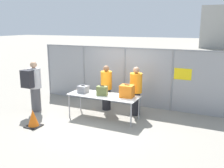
# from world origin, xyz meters

# --- Properties ---
(ground_plane) EXTENTS (120.00, 120.00, 0.00)m
(ground_plane) POSITION_xyz_m (0.00, 0.00, 0.00)
(ground_plane) COLOR gray
(fence_section) EXTENTS (7.38, 0.07, 2.24)m
(fence_section) POSITION_xyz_m (0.02, 1.87, 1.17)
(fence_section) COLOR gray
(fence_section) RESTS_ON ground_plane
(inspection_table) EXTENTS (2.37, 0.84, 0.80)m
(inspection_table) POSITION_xyz_m (-0.05, 0.15, 0.75)
(inspection_table) COLOR silver
(inspection_table) RESTS_ON ground_plane
(suitcase_grey) EXTENTS (0.36, 0.32, 0.26)m
(suitcase_grey) POSITION_xyz_m (-0.81, 0.12, 0.92)
(suitcase_grey) COLOR slate
(suitcase_grey) RESTS_ON inspection_table
(suitcase_olive) EXTENTS (0.38, 0.29, 0.33)m
(suitcase_olive) POSITION_xyz_m (-0.07, 0.10, 0.95)
(suitcase_olive) COLOR #566033
(suitcase_olive) RESTS_ON inspection_table
(suitcase_orange) EXTENTS (0.43, 0.37, 0.42)m
(suitcase_orange) POSITION_xyz_m (0.75, 0.25, 0.99)
(suitcase_orange) COLOR orange
(suitcase_orange) RESTS_ON inspection_table
(traveler_hooded) EXTENTS (0.45, 0.70, 1.82)m
(traveler_hooded) POSITION_xyz_m (-2.58, -0.33, 1.00)
(traveler_hooded) COLOR #4C4C51
(traveler_hooded) RESTS_ON ground_plane
(security_worker_near) EXTENTS (0.41, 0.41, 1.65)m
(security_worker_near) POSITION_xyz_m (-0.35, 0.97, 0.85)
(security_worker_near) COLOR black
(security_worker_near) RESTS_ON ground_plane
(security_worker_far) EXTENTS (0.42, 0.42, 1.69)m
(security_worker_far) POSITION_xyz_m (0.82, 0.90, 0.87)
(security_worker_far) COLOR black
(security_worker_far) RESTS_ON ground_plane
(utility_trailer) EXTENTS (4.54, 1.92, 0.72)m
(utility_trailer) POSITION_xyz_m (1.38, 4.63, 0.42)
(utility_trailer) COLOR white
(utility_trailer) RESTS_ON ground_plane
(traffic_cone) EXTENTS (0.44, 0.44, 0.55)m
(traffic_cone) POSITION_xyz_m (-1.66, -1.44, 0.25)
(traffic_cone) COLOR black
(traffic_cone) RESTS_ON ground_plane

